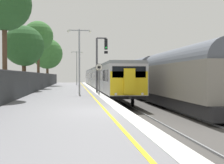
# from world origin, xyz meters

# --- Properties ---
(ground) EXTENTS (17.40, 110.00, 1.21)m
(ground) POSITION_xyz_m (2.64, 0.00, -0.61)
(ground) COLOR slate
(commuter_train_at_platform) EXTENTS (2.83, 42.59, 3.81)m
(commuter_train_at_platform) POSITION_xyz_m (2.10, 28.34, 1.27)
(commuter_train_at_platform) COLOR #B7B7BC
(commuter_train_at_platform) RESTS_ON ground
(freight_train_adjacent_track) EXTENTS (2.60, 29.29, 4.53)m
(freight_train_adjacent_track) POSITION_xyz_m (6.10, 15.21, 1.48)
(freight_train_adjacent_track) COLOR #232326
(freight_train_adjacent_track) RESTS_ON ground
(signal_gantry) EXTENTS (1.10, 0.24, 5.10)m
(signal_gantry) POSITION_xyz_m (0.62, 14.05, 3.18)
(signal_gantry) COLOR #47474C
(signal_gantry) RESTS_ON ground
(speed_limit_sign) EXTENTS (0.59, 0.08, 2.53)m
(speed_limit_sign) POSITION_xyz_m (0.25, 10.49, 1.62)
(speed_limit_sign) COLOR #59595B
(speed_limit_sign) RESTS_ON ground
(platform_lamp_mid) EXTENTS (2.00, 0.20, 5.45)m
(platform_lamp_mid) POSITION_xyz_m (-1.30, 11.72, 3.23)
(platform_lamp_mid) COLOR #93999E
(platform_lamp_mid) RESTS_ON ground
(platform_lamp_far) EXTENTS (2.00, 0.20, 5.73)m
(platform_lamp_far) POSITION_xyz_m (-1.30, 37.07, 3.37)
(platform_lamp_far) COLOR #93999E
(platform_lamp_far) RESTS_ON ground
(background_tree_left) EXTENTS (4.76, 4.76, 7.40)m
(background_tree_left) POSITION_xyz_m (-5.97, 33.42, 4.90)
(background_tree_left) COLOR #473323
(background_tree_left) RESTS_ON ground
(background_tree_centre) EXTENTS (3.72, 3.72, 8.36)m
(background_tree_centre) POSITION_xyz_m (-6.22, 24.20, 6.33)
(background_tree_centre) COLOR #473323
(background_tree_centre) RESTS_ON ground
(background_tree_right) EXTENTS (3.60, 3.60, 8.16)m
(background_tree_right) POSITION_xyz_m (-6.30, 7.30, 6.23)
(background_tree_right) COLOR #473323
(background_tree_right) RESTS_ON ground
(background_tree_back) EXTENTS (4.14, 4.14, 6.72)m
(background_tree_back) POSITION_xyz_m (-6.81, 17.92, 4.48)
(background_tree_back) COLOR #473323
(background_tree_back) RESTS_ON ground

